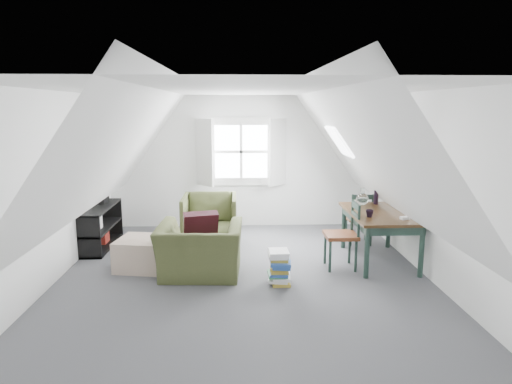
{
  "coord_description": "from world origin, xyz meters",
  "views": [
    {
      "loc": [
        -0.08,
        -5.92,
        2.29
      ],
      "look_at": [
        0.19,
        0.6,
        1.07
      ],
      "focal_mm": 32.0,
      "sensor_mm": 36.0,
      "label": 1
    }
  ],
  "objects_px": {
    "armchair_near": "(201,275)",
    "armchair_far": "(210,243)",
    "ottoman": "(142,253)",
    "dining_chair_far": "(359,217)",
    "magazine_stack": "(280,267)",
    "dining_chair_near": "(343,234)",
    "dining_table": "(380,219)",
    "media_shelf": "(98,229)"
  },
  "relations": [
    {
      "from": "armchair_near",
      "to": "armchair_far",
      "type": "distance_m",
      "value": 1.54
    },
    {
      "from": "armchair_far",
      "to": "ottoman",
      "type": "height_order",
      "value": "ottoman"
    },
    {
      "from": "ottoman",
      "to": "dining_chair_far",
      "type": "distance_m",
      "value": 3.58
    },
    {
      "from": "armchair_near",
      "to": "magazine_stack",
      "type": "bearing_deg",
      "value": 166.12
    },
    {
      "from": "dining_chair_near",
      "to": "magazine_stack",
      "type": "relative_size",
      "value": 2.18
    },
    {
      "from": "ottoman",
      "to": "magazine_stack",
      "type": "relative_size",
      "value": 1.49
    },
    {
      "from": "dining_chair_near",
      "to": "magazine_stack",
      "type": "bearing_deg",
      "value": -80.31
    },
    {
      "from": "dining_chair_near",
      "to": "armchair_far",
      "type": "bearing_deg",
      "value": -143.75
    },
    {
      "from": "dining_chair_near",
      "to": "dining_table",
      "type": "bearing_deg",
      "value": 92.84
    },
    {
      "from": "dining_chair_near",
      "to": "ottoman",
      "type": "bearing_deg",
      "value": -112.51
    },
    {
      "from": "armchair_far",
      "to": "ottoman",
      "type": "distance_m",
      "value": 1.51
    },
    {
      "from": "dining_chair_far",
      "to": "magazine_stack",
      "type": "relative_size",
      "value": 2.0
    },
    {
      "from": "armchair_far",
      "to": "dining_table",
      "type": "bearing_deg",
      "value": -21.8
    },
    {
      "from": "dining_chair_far",
      "to": "armchair_far",
      "type": "bearing_deg",
      "value": -16.11
    },
    {
      "from": "armchair_far",
      "to": "media_shelf",
      "type": "height_order",
      "value": "media_shelf"
    },
    {
      "from": "armchair_far",
      "to": "ottoman",
      "type": "bearing_deg",
      "value": -126.7
    },
    {
      "from": "dining_chair_near",
      "to": "magazine_stack",
      "type": "height_order",
      "value": "dining_chair_near"
    },
    {
      "from": "armchair_far",
      "to": "dining_chair_far",
      "type": "height_order",
      "value": "dining_chair_far"
    },
    {
      "from": "armchair_far",
      "to": "media_shelf",
      "type": "bearing_deg",
      "value": -174.29
    },
    {
      "from": "ottoman",
      "to": "magazine_stack",
      "type": "xyz_separation_m",
      "value": [
        1.92,
        -0.66,
        0.0
      ]
    },
    {
      "from": "armchair_far",
      "to": "magazine_stack",
      "type": "height_order",
      "value": "magazine_stack"
    },
    {
      "from": "armchair_near",
      "to": "armchair_far",
      "type": "xyz_separation_m",
      "value": [
        0.04,
        1.54,
        0.0
      ]
    },
    {
      "from": "dining_table",
      "to": "dining_chair_near",
      "type": "bearing_deg",
      "value": -152.04
    },
    {
      "from": "armchair_near",
      "to": "magazine_stack",
      "type": "xyz_separation_m",
      "value": [
        1.06,
        -0.32,
        0.22
      ]
    },
    {
      "from": "dining_table",
      "to": "dining_chair_near",
      "type": "relative_size",
      "value": 1.58
    },
    {
      "from": "dining_table",
      "to": "dining_chair_far",
      "type": "relative_size",
      "value": 1.72
    },
    {
      "from": "media_shelf",
      "to": "armchair_near",
      "type": "bearing_deg",
      "value": -32.9
    },
    {
      "from": "armchair_far",
      "to": "armchair_near",
      "type": "bearing_deg",
      "value": -91.38
    },
    {
      "from": "ottoman",
      "to": "magazine_stack",
      "type": "distance_m",
      "value": 2.03
    },
    {
      "from": "dining_table",
      "to": "dining_chair_far",
      "type": "distance_m",
      "value": 0.91
    },
    {
      "from": "dining_chair_near",
      "to": "dining_chair_far",
      "type": "bearing_deg",
      "value": 134.27
    },
    {
      "from": "armchair_near",
      "to": "ottoman",
      "type": "relative_size",
      "value": 1.7
    },
    {
      "from": "dining_table",
      "to": "dining_chair_near",
      "type": "height_order",
      "value": "dining_chair_near"
    },
    {
      "from": "armchair_near",
      "to": "dining_table",
      "type": "relative_size",
      "value": 0.74
    },
    {
      "from": "armchair_near",
      "to": "dining_chair_near",
      "type": "relative_size",
      "value": 1.16
    },
    {
      "from": "ottoman",
      "to": "dining_chair_near",
      "type": "height_order",
      "value": "dining_chair_near"
    },
    {
      "from": "dining_chair_far",
      "to": "dining_chair_near",
      "type": "distance_m",
      "value": 1.26
    },
    {
      "from": "ottoman",
      "to": "dining_chair_far",
      "type": "relative_size",
      "value": 0.75
    },
    {
      "from": "armchair_near",
      "to": "armchair_far",
      "type": "bearing_deg",
      "value": -88.45
    },
    {
      "from": "magazine_stack",
      "to": "dining_chair_near",
      "type": "bearing_deg",
      "value": 30.15
    },
    {
      "from": "dining_chair_far",
      "to": "media_shelf",
      "type": "distance_m",
      "value": 4.35
    },
    {
      "from": "armchair_near",
      "to": "dining_chair_far",
      "type": "height_order",
      "value": "dining_chair_far"
    }
  ]
}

